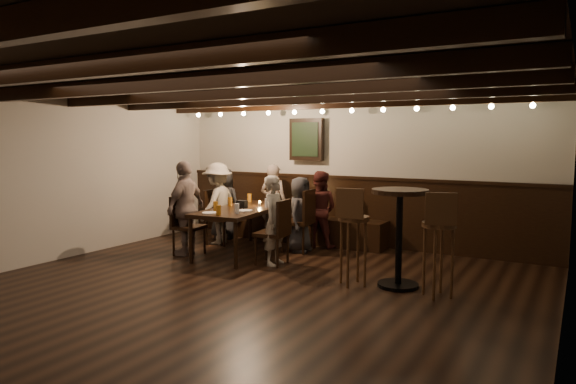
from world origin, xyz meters
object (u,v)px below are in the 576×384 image
Objects in this scene: dining_table at (244,212)px; person_bench_right at (319,209)px; chair_left_near at (220,227)px; person_bench_centre at (274,203)px; person_right_far at (275,220)px; high_top_table at (399,223)px; chair_left_far at (188,237)px; person_bench_left at (224,203)px; bar_stool_right at (438,258)px; person_right_near at (300,214)px; person_left_near at (218,203)px; chair_right_far at (273,245)px; person_left_far at (186,208)px; bar_stool_left at (353,249)px; chair_right_near at (298,233)px.

dining_table is 1.57× the size of person_bench_right.
chair_left_near is 1.01m from person_bench_centre.
person_right_far reaches higher than chair_left_near.
person_bench_centre reaches higher than dining_table.
person_right_far is 1.86m from high_top_table.
dining_table is 0.93m from chair_left_far.
bar_stool_right is (4.12, -1.54, -0.18)m from person_bench_left.
person_right_near is 1.00× the size of high_top_table.
person_left_near is 3.56m from high_top_table.
chair_right_far is 0.73× the size of person_right_far.
person_bench_right is 1.06× the size of high_top_table.
person_right_near is (1.40, 1.04, -0.13)m from person_left_far.
person_bench_left is 3.51m from bar_stool_left.
person_bench_right is at bearing -18.43° from person_right_near.
person_right_far reaches higher than bar_stool_right.
person_bench_left and person_right_far have the same top height.
person_right_far is at bearing -30.96° from dining_table.
chair_left_near is (-0.76, 0.38, -0.37)m from dining_table.
bar_stool_left is at bearing 121.37° from person_bench_right.
person_bench_centre is at bearing -170.54° from person_bench_left.
person_left_near is at bearing 180.00° from person_left_far.
dining_table is 0.88m from person_right_near.
chair_left_near is 0.63× the size of person_left_far.
person_right_near is (-0.10, -0.46, -0.04)m from person_bench_right.
chair_right_near is at bearing 134.89° from bar_stool_right.
bar_stool_left is at bearing -137.22° from chair_right_near.
bar_stool_left reaches higher than chair_left_far.
dining_table is at bearing 135.00° from person_bench_left.
chair_left_near is at bearing 150.77° from bar_stool_left.
high_top_table reaches higher than chair_left_near.
bar_stool_left is at bearing -157.51° from high_top_table.
person_right_far is (1.55, -0.75, 0.35)m from chair_left_near.
dining_table is 1.66× the size of high_top_table.
person_bench_centre reaches higher than chair_right_far.
chair_left_far is at bearing -147.96° from dining_table.
chair_right_far is at bearing 174.02° from high_top_table.
person_right_near is at bearing 90.00° from person_left_near.
chair_left_near is at bearing 90.00° from person_left_near.
person_bench_centre is 1.06× the size of person_right_far.
dining_table is at bearing 167.74° from high_top_table.
person_right_near is (1.37, 1.04, 0.31)m from chair_left_far.
person_bench_centre reaches higher than person_right_near.
person_left_near reaches higher than high_top_table.
person_right_far reaches higher than chair_left_far.
person_left_near is 1.09× the size of person_right_far.
chair_right_far is (0.09, -0.90, -0.02)m from chair_right_near.
bar_stool_right reaches higher than person_right_near.
person_right_far is at bearing 90.00° from person_left_far.
person_left_far is (-1.51, -1.51, 0.09)m from person_bench_right.
dining_table is at bearing 90.00° from person_bench_centre.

